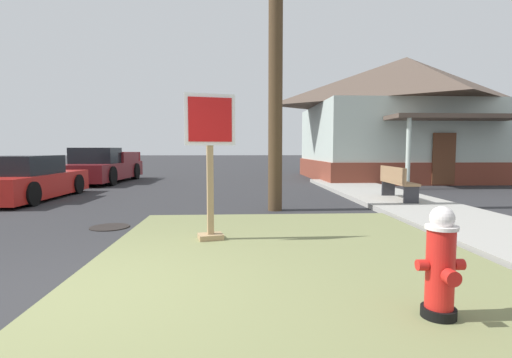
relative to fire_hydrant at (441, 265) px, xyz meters
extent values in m
plane|color=#2B2B2D|center=(-3.14, 0.68, -0.51)|extent=(160.00, 160.00, 0.00)
cube|color=olive|center=(-0.97, 2.04, -0.47)|extent=(4.86, 5.70, 0.08)
cube|color=#9E9B93|center=(2.66, 5.79, -0.45)|extent=(2.20, 15.00, 0.12)
cylinder|color=black|center=(0.00, 0.00, -0.39)|extent=(0.28, 0.27, 0.08)
cylinder|color=red|center=(0.00, 0.00, -0.03)|extent=(0.22, 0.22, 0.64)
cylinder|color=silver|center=(0.00, 0.00, 0.31)|extent=(0.25, 0.25, 0.03)
sphere|color=silver|center=(0.00, 0.00, 0.38)|extent=(0.19, 0.19, 0.19)
cube|color=silver|center=(0.00, 0.00, 0.45)|extent=(0.04, 0.04, 0.04)
cylinder|color=red|center=(-0.15, 0.00, 0.00)|extent=(0.08, 0.09, 0.09)
cylinder|color=red|center=(0.15, 0.00, 0.00)|extent=(0.08, 0.09, 0.09)
cylinder|color=red|center=(0.00, -0.16, -0.05)|extent=(0.12, 0.09, 0.12)
cube|color=#A3845B|center=(-2.02, 2.76, 0.62)|extent=(0.11, 0.11, 2.10)
cube|color=#A3845B|center=(-2.02, 2.76, -0.39)|extent=(0.42, 0.36, 0.08)
cube|color=white|center=(-2.01, 2.71, 1.36)|extent=(0.73, 0.19, 0.75)
cube|color=red|center=(-2.01, 2.70, 1.36)|extent=(0.62, 0.16, 0.64)
cylinder|color=black|center=(-3.95, 4.08, -0.50)|extent=(0.70, 0.70, 0.02)
cube|color=red|center=(-7.60, 8.13, -0.10)|extent=(1.87, 4.28, 0.64)
cube|color=black|center=(-7.61, 7.92, 0.46)|extent=(1.58, 1.98, 0.56)
cylinder|color=black|center=(-8.44, 9.47, -0.20)|extent=(0.23, 0.62, 0.62)
cylinder|color=black|center=(-6.73, 9.44, -0.20)|extent=(0.23, 0.62, 0.62)
cylinder|color=black|center=(-6.77, 6.80, -0.20)|extent=(0.23, 0.62, 0.62)
sphere|color=white|center=(-8.11, 10.22, -0.04)|extent=(0.14, 0.14, 0.14)
sphere|color=white|center=(-7.03, 10.20, -0.04)|extent=(0.14, 0.14, 0.14)
cube|color=maroon|center=(-7.35, 13.64, -0.01)|extent=(2.10, 5.26, 0.68)
cube|color=black|center=(-7.37, 12.92, 0.63)|extent=(1.73, 1.41, 0.68)
cube|color=maroon|center=(-6.41, 14.52, 0.55)|extent=(0.18, 2.18, 0.44)
cube|color=maroon|center=(-8.22, 14.59, 0.55)|extent=(0.18, 2.18, 0.44)
cube|color=maroon|center=(-7.26, 16.19, 0.55)|extent=(1.73, 0.16, 0.44)
cylinder|color=black|center=(-6.50, 12.06, -0.13)|extent=(0.29, 0.77, 0.76)
cylinder|color=black|center=(-8.30, 12.12, -0.13)|extent=(0.29, 0.77, 0.76)
cylinder|color=black|center=(-6.39, 15.17, -0.13)|extent=(0.29, 0.77, 0.76)
cylinder|color=black|center=(-8.19, 15.23, -0.13)|extent=(0.29, 0.77, 0.76)
cube|color=#93704C|center=(2.63, 6.77, 0.05)|extent=(0.46, 1.70, 0.06)
cube|color=#93704C|center=(2.45, 6.78, 0.27)|extent=(0.11, 1.68, 0.38)
cube|color=#2D2D33|center=(2.60, 6.01, -0.18)|extent=(0.36, 0.07, 0.41)
cube|color=#2D2D33|center=(2.65, 7.53, -0.18)|extent=(0.36, 0.07, 0.41)
cube|color=brown|center=(6.42, 14.94, -0.06)|extent=(8.85, 7.04, 0.90)
cube|color=#B2C1B7|center=(6.42, 14.94, 1.67)|extent=(8.67, 6.90, 2.56)
pyramid|color=brown|center=(6.42, 14.94, 4.09)|extent=(9.29, 7.40, 2.29)
cube|color=brown|center=(6.42, 10.72, 2.09)|extent=(4.87, 1.40, 0.16)
cylinder|color=#B2C1B7|center=(4.42, 10.17, 0.79)|extent=(0.16, 0.16, 2.60)
cube|color=brown|center=(6.42, 11.40, 0.54)|extent=(0.90, 0.06, 2.00)
camera|label=1|loc=(-1.63, -2.88, 0.93)|focal=26.57mm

